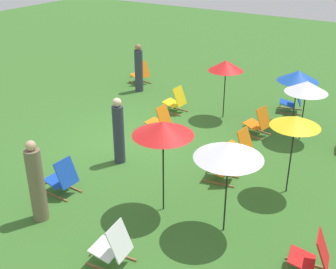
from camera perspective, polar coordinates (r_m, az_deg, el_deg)
The scene contains 20 objects.
ground_plane at distance 11.95m, azimuth -4.87°, elevation -0.84°, with size 40.00×40.00×0.00m, color #386B28.
deckchair_1 at distance 16.34m, azimuth -3.59°, elevation 7.93°, with size 0.63×0.84×0.83m.
deckchair_2 at distance 12.21m, azimuth -1.09°, elevation 1.77°, with size 0.50×0.77×0.83m.
deckchair_3 at distance 7.82m, azimuth 18.33°, elevation -14.94°, with size 0.59×0.83×0.83m.
deckchair_4 at distance 10.98m, azimuth 9.32°, elevation -1.43°, with size 0.56×0.81×0.83m.
deckchair_5 at distance 7.70m, azimuth -7.22°, elevation -14.37°, with size 0.56×0.81×0.83m.
deckchair_6 at distance 13.66m, azimuth 1.01°, elevation 4.41°, with size 0.50×0.77×0.83m.
deckchair_8 at distance 14.22m, azimuth 15.95°, elevation 4.27°, with size 0.66×0.86×0.83m.
deckchair_9 at distance 9.74m, azimuth -13.64°, elevation -5.58°, with size 0.50×0.77×0.83m.
deckchair_10 at distance 12.37m, azimuth 11.73°, elevation 1.53°, with size 0.61×0.84×0.83m.
deckchair_11 at distance 10.01m, azimuth 7.29°, elevation -4.13°, with size 0.59×0.83×0.83m.
umbrella_0 at distance 12.97m, azimuth 16.68°, elevation 7.35°, with size 1.17×1.17×1.63m.
umbrella_1 at distance 8.25m, azimuth -0.65°, elevation 0.80°, with size 1.20×1.20×1.98m.
umbrella_2 at distance 9.29m, azimuth 16.34°, elevation 1.64°, with size 1.04×1.04×1.80m.
umbrella_3 at distance 7.74m, azimuth 7.96°, elevation -2.10°, with size 1.26×1.26×1.87m.
umbrella_4 at distance 12.97m, azimuth 7.58°, elevation 8.92°, with size 1.04×1.04×1.79m.
umbrella_5 at distance 11.99m, azimuth 17.68°, elevation 5.95°, with size 1.12×1.12×1.67m.
person_0 at distance 10.59m, azimuth -6.48°, elevation 0.32°, with size 0.38×0.38×1.68m.
person_1 at distance 8.83m, azimuth -16.83°, elevation -6.13°, with size 0.35×0.35×1.73m.
person_2 at distance 15.42m, azimuth -3.85°, elevation 8.54°, with size 0.33×0.33×1.68m.
Camera 1 is at (8.47, 6.57, 5.27)m, focal length 46.60 mm.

